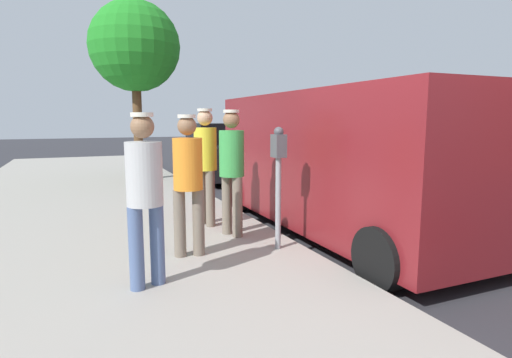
# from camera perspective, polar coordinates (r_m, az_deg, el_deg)

# --- Properties ---
(ground_plane) EXTENTS (80.00, 80.00, 0.00)m
(ground_plane) POSITION_cam_1_polar(r_m,az_deg,el_deg) (5.42, 20.52, -11.28)
(ground_plane) COLOR #2D2D33
(sidewalk_slab) EXTENTS (5.00, 32.00, 0.15)m
(sidewalk_slab) POSITION_cam_1_polar(r_m,az_deg,el_deg) (4.01, -20.59, -17.15)
(sidewalk_slab) COLOR #9E998E
(sidewalk_slab) RESTS_ON ground
(parking_meter_near) EXTENTS (0.14, 0.18, 1.52)m
(parking_meter_near) POSITION_cam_1_polar(r_m,az_deg,el_deg) (5.09, 3.10, 1.65)
(parking_meter_near) COLOR gray
(parking_meter_near) RESTS_ON sidewalk_slab
(pedestrian_in_orange) EXTENTS (0.36, 0.34, 1.66)m
(pedestrian_in_orange) POSITION_cam_1_polar(r_m,az_deg,el_deg) (4.88, -9.32, 0.34)
(pedestrian_in_orange) COLOR #726656
(pedestrian_in_orange) RESTS_ON sidewalk_slab
(pedestrian_in_yellow) EXTENTS (0.34, 0.35, 1.77)m
(pedestrian_in_yellow) POSITION_cam_1_polar(r_m,az_deg,el_deg) (6.30, -6.95, 2.77)
(pedestrian_in_yellow) COLOR #726656
(pedestrian_in_yellow) RESTS_ON sidewalk_slab
(pedestrian_in_gray) EXTENTS (0.35, 0.34, 1.67)m
(pedestrian_in_gray) POSITION_cam_1_polar(r_m,az_deg,el_deg) (4.04, -15.04, -1.39)
(pedestrian_in_gray) COLOR #4C608C
(pedestrian_in_gray) RESTS_ON sidewalk_slab
(pedestrian_in_green) EXTENTS (0.34, 0.34, 1.74)m
(pedestrian_in_green) POSITION_cam_1_polar(r_m,az_deg,el_deg) (5.69, -3.36, 2.03)
(pedestrian_in_green) COLOR #726656
(pedestrian_in_green) RESTS_ON sidewalk_slab
(parked_van) EXTENTS (2.14, 5.21, 2.15)m
(parked_van) POSITION_cam_1_polar(r_m,az_deg,el_deg) (6.51, 11.94, 2.68)
(parked_van) COLOR maroon
(parked_van) RESTS_ON ground
(parked_sedan_behind) EXTENTS (2.03, 4.44, 1.65)m
(parked_sedan_behind) POSITION_cam_1_polar(r_m,az_deg,el_deg) (12.76, -4.94, 3.58)
(parked_sedan_behind) COLOR black
(parked_sedan_behind) RESTS_ON ground
(street_tree) EXTENTS (2.32, 2.32, 4.66)m
(street_tree) POSITION_cam_1_polar(r_m,az_deg,el_deg) (11.70, -16.32, 16.99)
(street_tree) COLOR brown
(street_tree) RESTS_ON sidewalk_slab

